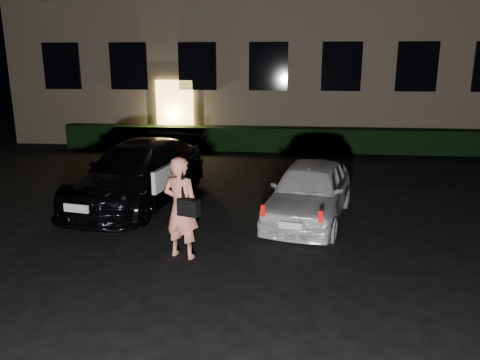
# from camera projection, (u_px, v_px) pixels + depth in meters

# --- Properties ---
(ground) EXTENTS (80.00, 80.00, 0.00)m
(ground) POSITION_uv_depth(u_px,v_px,m) (233.00, 283.00, 7.09)
(ground) COLOR black
(ground) RESTS_ON ground
(hedge) EXTENTS (15.00, 0.70, 0.85)m
(hedge) POSITION_uv_depth(u_px,v_px,m) (267.00, 139.00, 17.09)
(hedge) COLOR black
(hedge) RESTS_ON ground
(sedan) EXTENTS (2.71, 5.05, 1.39)m
(sedan) POSITION_uv_depth(u_px,v_px,m) (139.00, 173.00, 10.95)
(sedan) COLOR black
(sedan) RESTS_ON ground
(hatch) EXTENTS (2.23, 3.86, 1.23)m
(hatch) POSITION_uv_depth(u_px,v_px,m) (310.00, 191.00, 9.75)
(hatch) COLOR white
(hatch) RESTS_ON ground
(man) EXTENTS (0.74, 0.61, 1.76)m
(man) POSITION_uv_depth(u_px,v_px,m) (181.00, 207.00, 7.82)
(man) COLOR #FF8E73
(man) RESTS_ON ground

